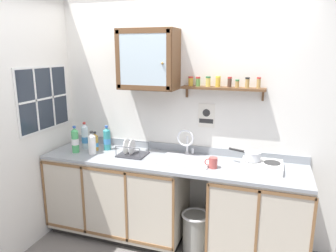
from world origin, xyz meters
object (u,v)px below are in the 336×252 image
Objects in this scene: bottle_detergent_teal_3 at (107,139)px; mug at (213,163)px; bottle_soda_green_1 at (75,140)px; dish_rack at (132,152)px; hot_plate_stove at (262,166)px; saucepan at (252,156)px; bottle_opaque_white_2 at (92,144)px; warning_sign at (206,116)px; bottle_water_clear_0 at (85,137)px; wall_cabinet at (148,59)px; bottle_juice_amber_4 at (95,142)px; trash_bin at (195,232)px; sink at (185,162)px.

bottle_detergent_teal_3 is 2.25× the size of mug.
bottle_soda_green_1 is 1.00× the size of dish_rack.
saucepan is at bearing 165.04° from hot_plate_stove.
warning_sign is (1.14, 0.38, 0.30)m from bottle_opaque_white_2.
bottle_water_clear_0 reaches higher than dish_rack.
wall_cabinet is at bearing 17.85° from bottle_soda_green_1.
mug is (-0.44, -0.12, 0.02)m from hot_plate_stove.
bottle_opaque_white_2 is 1.01× the size of warning_sign.
hot_plate_stove is 1.32m from dish_rack.
warning_sign is (-0.15, 0.38, 0.36)m from mug.
dish_rack is 0.87m from warning_sign.
bottle_water_clear_0 reaches higher than bottle_soda_green_1.
bottle_water_clear_0 is at bearing 141.30° from bottle_opaque_white_2.
hot_plate_stove is 1.51m from wall_cabinet.
bottle_detergent_teal_3 reaches higher than bottle_opaque_white_2.
mug is (1.22, -0.18, -0.07)m from bottle_detergent_teal_3.
bottle_detergent_teal_3 is (-1.66, 0.07, 0.09)m from hot_plate_stove.
saucepan is 1.56m from bottle_detergent_teal_3.
bottle_juice_amber_4 is 0.73× the size of dish_rack.
hot_plate_stove is at bearing -14.96° from saucepan.
wall_cabinet is (0.56, 0.23, 0.87)m from bottle_opaque_white_2.
saucepan is at bearing 4.82° from bottle_soda_green_1.
sink is at bearing 141.89° from trash_bin.
saucepan is (0.64, 0.02, 0.13)m from sink.
bottle_water_clear_0 is 0.51× the size of wall_cabinet.
bottle_juice_amber_4 is 0.85× the size of warning_sign.
saucepan is (-0.10, 0.03, 0.08)m from hot_plate_stove.
bottle_juice_amber_4 reaches higher than trash_bin.
bottle_juice_amber_4 is at bearing -150.35° from bottle_detergent_teal_3.
wall_cabinet reaches higher than bottle_soda_green_1.
bottle_opaque_white_2 is 0.92× the size of bottle_detergent_teal_3.
warning_sign reaches higher than bottle_juice_amber_4.
mug is (0.88, -0.10, 0.02)m from dish_rack.
mug is (-0.34, -0.14, -0.06)m from saucepan.
mug is (1.49, 0.01, -0.08)m from bottle_soda_green_1.
dish_rack is at bearing 173.52° from mug.
hot_plate_stove is 1.91m from bottle_water_clear_0.
trash_bin is (0.58, -0.23, -1.69)m from wall_cabinet.
bottle_juice_amber_4 is at bearing 106.19° from bottle_opaque_white_2.
bottle_water_clear_0 reaches higher than hot_plate_stove.
bottle_water_clear_0 is 1.21× the size of bottle_opaque_white_2.
bottle_soda_green_1 is at bearing -162.15° from wall_cabinet.
sink is 0.74m from hot_plate_stove.
trash_bin is (-0.50, -0.14, -0.82)m from saucepan.
bottle_juice_amber_4 is 0.35× the size of wall_cabinet.
sink is 0.59m from dish_rack.
warning_sign is (-0.59, 0.27, 0.38)m from hot_plate_stove.
wall_cabinet is 1.80m from trash_bin.
hot_plate_stove is 1.50× the size of warning_sign.
warning_sign is (1.34, 0.39, 0.28)m from bottle_soda_green_1.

